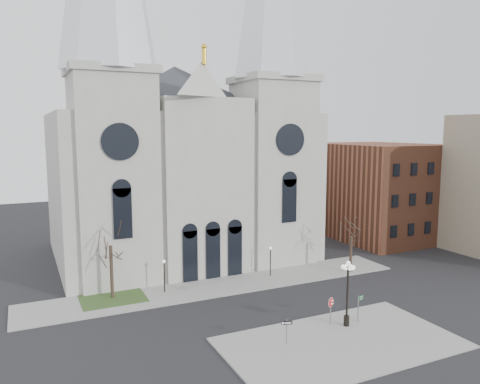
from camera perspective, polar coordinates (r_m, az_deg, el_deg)
name	(u,v)px	position (r m, az deg, el deg)	size (l,w,h in m)	color
ground	(274,326)	(40.42, 4.16, -15.97)	(160.00, 160.00, 0.00)	black
sidewalk_near	(341,343)	(38.13, 12.18, -17.54)	(18.00, 10.00, 0.14)	gray
sidewalk_far	(222,285)	(49.60, -2.21, -11.29)	(40.00, 6.00, 0.14)	gray
grass_patch	(113,298)	(47.60, -15.27, -12.38)	(6.00, 5.00, 0.18)	#2F431D
cathedral	(183,110)	(58.03, -6.97, 9.90)	(33.00, 26.66, 54.00)	#A2A096
bg_building_brick	(377,190)	(73.16, 16.32, 0.18)	(14.00, 18.00, 14.00)	brown
tree_left	(110,242)	(46.02, -15.52, -5.93)	(3.20, 3.20, 7.50)	#2C2219
tree_right	(351,234)	(54.25, 13.42, -5.00)	(3.20, 3.20, 6.00)	#2C2219
ped_lamp_left	(164,270)	(47.46, -9.23, -9.40)	(0.32, 0.32, 3.26)	black
ped_lamp_right	(270,256)	(51.88, 3.73, -7.82)	(0.32, 0.32, 3.26)	black
stop_sign	(331,305)	(40.19, 10.99, -13.37)	(0.87, 0.09, 2.40)	slate
globe_lamp	(348,285)	(39.77, 12.98, -11.01)	(1.53, 1.53, 5.50)	black
one_way_sign	(287,327)	(36.63, 5.71, -16.10)	(0.81, 0.31, 1.92)	slate
street_name_sign	(359,306)	(41.60, 14.28, -13.32)	(0.69, 0.27, 2.24)	slate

